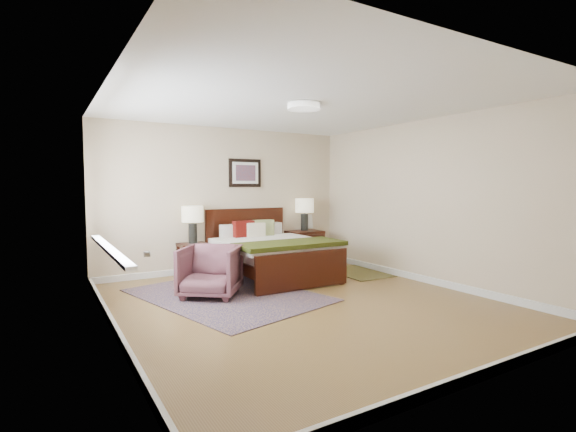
# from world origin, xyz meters

# --- Properties ---
(floor) EXTENTS (5.00, 5.00, 0.00)m
(floor) POSITION_xyz_m (0.00, 0.00, 0.00)
(floor) COLOR brown
(floor) RESTS_ON ground
(back_wall) EXTENTS (4.50, 0.04, 2.50)m
(back_wall) POSITION_xyz_m (0.00, 2.50, 1.25)
(back_wall) COLOR #CAB592
(back_wall) RESTS_ON ground
(front_wall) EXTENTS (4.50, 0.04, 2.50)m
(front_wall) POSITION_xyz_m (0.00, -2.50, 1.25)
(front_wall) COLOR #CAB592
(front_wall) RESTS_ON ground
(left_wall) EXTENTS (0.04, 5.00, 2.50)m
(left_wall) POSITION_xyz_m (-2.25, 0.00, 1.25)
(left_wall) COLOR #CAB592
(left_wall) RESTS_ON ground
(right_wall) EXTENTS (0.04, 5.00, 2.50)m
(right_wall) POSITION_xyz_m (2.25, 0.00, 1.25)
(right_wall) COLOR #CAB592
(right_wall) RESTS_ON ground
(ceiling) EXTENTS (4.50, 5.00, 0.02)m
(ceiling) POSITION_xyz_m (0.00, 0.00, 2.50)
(ceiling) COLOR white
(ceiling) RESTS_ON back_wall
(window) EXTENTS (0.11, 2.72, 1.32)m
(window) POSITION_xyz_m (-2.20, 0.70, 1.38)
(window) COLOR silver
(window) RESTS_ON left_wall
(door) EXTENTS (0.06, 1.00, 2.18)m
(door) POSITION_xyz_m (-2.23, -1.75, 1.07)
(door) COLOR silver
(door) RESTS_ON ground
(ceil_fixture) EXTENTS (0.44, 0.44, 0.08)m
(ceil_fixture) POSITION_xyz_m (0.00, 0.00, 2.47)
(ceil_fixture) COLOR white
(ceil_fixture) RESTS_ON ceiling
(bed) EXTENTS (1.64, 1.98, 1.06)m
(bed) POSITION_xyz_m (0.35, 1.53, 0.49)
(bed) COLOR #331007
(bed) RESTS_ON ground
(wall_art) EXTENTS (0.62, 0.05, 0.50)m
(wall_art) POSITION_xyz_m (0.35, 2.47, 1.72)
(wall_art) COLOR black
(wall_art) RESTS_ON back_wall
(nightstand_left) EXTENTS (0.46, 0.41, 0.54)m
(nightstand_left) POSITION_xyz_m (-0.69, 2.25, 0.42)
(nightstand_left) COLOR #331007
(nightstand_left) RESTS_ON ground
(nightstand_right) EXTENTS (0.64, 0.48, 0.63)m
(nightstand_right) POSITION_xyz_m (1.49, 2.26, 0.38)
(nightstand_right) COLOR #331007
(nightstand_right) RESTS_ON ground
(lamp_left) EXTENTS (0.35, 0.35, 0.61)m
(lamp_left) POSITION_xyz_m (-0.69, 2.27, 0.98)
(lamp_left) COLOR black
(lamp_left) RESTS_ON nightstand_left
(lamp_right) EXTENTS (0.35, 0.35, 0.61)m
(lamp_right) POSITION_xyz_m (1.49, 2.27, 1.07)
(lamp_right) COLOR black
(lamp_right) RESTS_ON nightstand_right
(armchair) EXTENTS (1.04, 1.05, 0.69)m
(armchair) POSITION_xyz_m (-0.91, 0.89, 0.34)
(armchair) COLOR brown
(armchair) RESTS_ON ground
(rug_persian) EXTENTS (2.41, 2.96, 0.01)m
(rug_persian) POSITION_xyz_m (-0.70, 0.83, 0.01)
(rug_persian) COLOR #0B0D39
(rug_persian) RESTS_ON ground
(rug_navy) EXTENTS (0.79, 1.16, 0.01)m
(rug_navy) POSITION_xyz_m (1.80, 1.08, 0.01)
(rug_navy) COLOR black
(rug_navy) RESTS_ON ground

